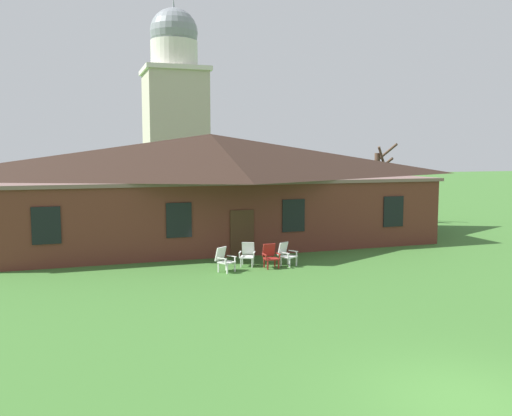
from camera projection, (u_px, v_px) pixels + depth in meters
ground_plane at (466, 401)px, 10.04m from camera, size 200.00×200.00×0.00m
brick_building at (211, 186)px, 28.41m from camera, size 22.05×10.40×5.61m
dome_tower at (175, 114)px, 44.28m from camera, size 5.18×5.18×17.18m
lawn_chair_by_porch at (224, 259)px, 20.96m from camera, size 0.85×0.87×0.96m
lawn_chair_near_door at (248, 254)px, 22.05m from camera, size 0.81×0.85×0.96m
lawn_chair_left_end at (270, 255)px, 21.68m from camera, size 0.65×0.67×0.96m
lawn_chair_middle at (286, 253)px, 22.10m from camera, size 0.83×0.86×0.96m
bare_tree_beside_building at (378, 183)px, 35.24m from camera, size 1.51×1.75×5.25m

